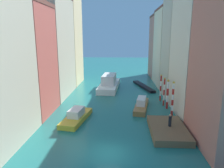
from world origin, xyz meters
TOP-DOWN VIEW (x-y plane):
  - ground_plane at (0.00, 24.50)m, footprint 154.00×154.00m
  - building_left_1 at (-12.45, 10.62)m, footprint 6.66×8.09m
  - building_left_2 at (-12.45, 20.86)m, footprint 6.66×12.19m
  - building_left_3 at (-12.45, 31.64)m, footprint 6.66×9.16m
  - building_right_1 at (12.45, 12.28)m, footprint 6.66×10.43m
  - building_right_2 at (12.45, 21.66)m, footprint 6.66×8.25m
  - building_right_3 at (12.45, 31.78)m, footprint 6.66×11.50m
  - building_right_4 at (12.45, 42.26)m, footprint 6.66×9.32m
  - waterfront_dock at (6.79, 4.96)m, footprint 4.19×7.18m
  - person_on_dock at (7.00, 5.10)m, footprint 0.36×0.36m
  - mooring_pole_0 at (8.51, 10.55)m, footprint 0.34×0.34m
  - mooring_pole_1 at (8.44, 13.74)m, footprint 0.40×0.40m
  - mooring_pole_2 at (8.18, 15.24)m, footprint 0.28×0.28m
  - mooring_pole_3 at (8.11, 18.01)m, footprint 0.30×0.30m
  - vaporetto_white at (-1.68, 26.61)m, footprint 4.49×12.23m
  - gondola_black at (6.07, 28.12)m, footprint 4.21×10.78m
  - motorboat_0 at (-4.96, 8.15)m, footprint 3.42×7.28m
  - motorboat_1 at (4.36, 13.51)m, footprint 3.06×7.70m

SIDE VIEW (x-z plane):
  - ground_plane at x=0.00m, z-range 0.00..0.00m
  - gondola_black at x=6.07m, z-range 0.00..0.50m
  - waterfront_dock at x=6.79m, z-range 0.00..0.77m
  - motorboat_0 at x=-4.96m, z-range -0.26..1.41m
  - motorboat_1 at x=4.36m, z-range -0.26..1.53m
  - vaporetto_white at x=-1.68m, z-range -0.40..2.78m
  - person_on_dock at x=7.00m, z-range 0.71..2.23m
  - mooring_pole_2 at x=8.18m, z-range 0.04..4.80m
  - mooring_pole_1 at x=8.44m, z-range 0.06..4.81m
  - mooring_pole_3 at x=8.11m, z-range 0.05..4.84m
  - mooring_pole_0 at x=8.51m, z-range 0.05..5.19m
  - building_left_1 at x=-12.45m, z-range 0.01..16.02m
  - building_right_4 at x=12.45m, z-range 0.01..17.28m
  - building_right_3 at x=12.45m, z-range 0.01..17.75m
  - building_left_2 at x=-12.45m, z-range 0.01..19.17m
  - building_right_1 at x=12.45m, z-range 0.01..19.57m
  - building_right_2 at x=12.45m, z-range 0.01..20.79m
  - building_left_3 at x=-12.45m, z-range 0.01..20.98m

